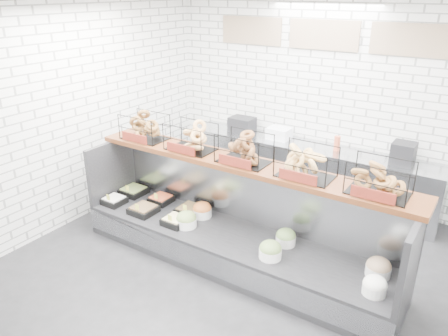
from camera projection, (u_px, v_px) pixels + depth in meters
The scene contains 5 objects.
ground at pixel (219, 275), 5.15m from camera, with size 5.50×5.50×0.00m, color black.
room_shell at pixel (249, 93), 4.82m from camera, with size 5.02×5.51×3.01m.
display_case at pixel (234, 238), 5.29m from camera, with size 4.00×0.90×1.20m.
bagel_shelf at pixel (244, 151), 5.01m from camera, with size 4.10×0.50×0.40m.
prep_counter at pixel (305, 171), 6.84m from camera, with size 4.00×0.60×1.20m.
Camera 1 is at (2.38, -3.54, 3.14)m, focal length 35.00 mm.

